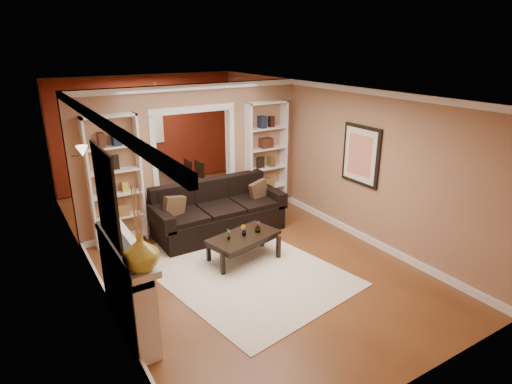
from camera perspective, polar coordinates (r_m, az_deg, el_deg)
floor at (r=7.78m, az=-4.26°, el=-6.80°), size 8.00×8.00×0.00m
ceiling at (r=7.02m, az=-4.82°, el=13.40°), size 8.00×8.00×0.00m
wall_back at (r=10.90m, az=-14.32°, el=7.84°), size 8.00×0.00×8.00m
wall_front at (r=4.39m, az=20.66°, el=-10.28°), size 8.00×0.00×8.00m
wall_left at (r=6.62m, az=-22.08°, el=-0.35°), size 0.00×8.00×8.00m
wall_right at (r=8.50m, az=9.12°, el=5.03°), size 0.00×8.00×8.00m
partition_wall at (r=8.33m, az=-8.33°, el=4.77°), size 4.50×0.15×2.70m
red_back_panel at (r=10.88m, az=-14.26°, el=7.67°), size 4.44×0.04×2.64m
dining_window at (r=10.80m, az=-14.29°, el=8.82°), size 0.78×0.03×0.98m
area_rug at (r=6.94m, az=-2.15°, el=-10.13°), size 2.91×3.70×0.01m
sofa at (r=8.00m, az=-5.02°, el=-2.27°), size 2.45×1.06×0.96m
pillow_left at (r=7.60m, az=-10.86°, el=-2.23°), size 0.42×0.21×0.40m
pillow_right at (r=8.32m, az=0.36°, el=-0.04°), size 0.39×0.16×0.37m
coffee_table at (r=7.11m, az=-1.65°, el=-7.42°), size 1.28×0.89×0.44m
plant_left at (r=6.85m, az=-3.64°, el=-5.62°), size 0.11×0.12×0.18m
plant_center at (r=6.97m, az=-1.67°, el=-5.14°), size 0.11×0.12×0.18m
plant_right at (r=7.10m, az=0.23°, el=-4.63°), size 0.14×0.14×0.19m
bookshelf_left at (r=7.77m, az=-18.26°, el=1.37°), size 0.90×0.30×2.30m
bookshelf_right at (r=8.94m, az=1.32°, el=4.66°), size 0.90×0.30×2.30m
fireplace at (r=5.62m, az=-16.56°, el=-11.95°), size 0.32×1.70×1.16m
vase at (r=4.65m, az=-15.10°, el=-7.75°), size 0.42×0.42×0.40m
mirror at (r=5.08m, az=-19.38°, el=-0.43°), size 0.03×0.95×1.10m
wall_sconce at (r=7.03m, az=-22.60°, el=4.78°), size 0.18×0.18×0.22m
framed_art at (r=7.72m, az=13.77°, el=4.78°), size 0.04×0.85×1.05m
dining_table at (r=9.98m, az=-12.31°, el=0.67°), size 1.67×0.93×0.59m
dining_chair_nw at (r=9.53m, az=-14.84°, el=0.07°), size 0.39×0.39×0.75m
dining_chair_ne at (r=9.85m, az=-8.78°, el=1.57°), size 0.57×0.57×0.89m
dining_chair_sw at (r=10.07m, az=-15.88°, el=1.18°), size 0.45×0.45×0.80m
dining_chair_se at (r=10.40m, az=-10.07°, el=2.15°), size 0.43×0.43×0.78m
chandelier at (r=9.57m, az=-12.21°, el=10.54°), size 0.50×0.50×0.30m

